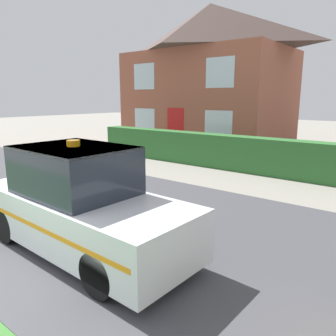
% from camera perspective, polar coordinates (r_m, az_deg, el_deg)
% --- Properties ---
extents(road_strip, '(28.00, 6.53, 0.01)m').
position_cam_1_polar(road_strip, '(7.01, -5.25, -9.48)').
color(road_strip, '#424247').
rests_on(road_strip, ground).
extents(garden_hedge, '(15.07, 0.70, 1.24)m').
position_cam_1_polar(garden_hedge, '(11.73, 16.01, 2.04)').
color(garden_hedge, '#2D662D').
rests_on(garden_hedge, ground).
extents(police_car, '(4.25, 1.70, 1.89)m').
position_cam_1_polar(police_car, '(5.75, -14.98, -6.16)').
color(police_car, black).
rests_on(police_car, road_strip).
extents(house_left, '(8.51, 5.65, 7.34)m').
position_cam_1_polar(house_left, '(18.38, 7.10, 15.68)').
color(house_left, '#93513D').
rests_on(house_left, ground).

